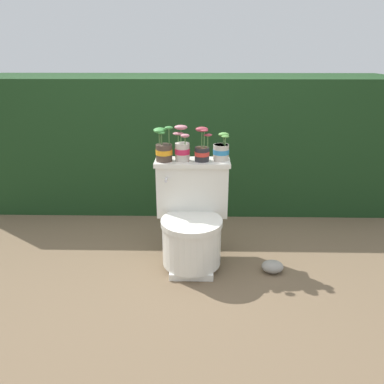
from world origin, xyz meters
name	(u,v)px	position (x,y,z in m)	size (l,w,h in m)	color
ground_plane	(178,270)	(0.00, 0.00, 0.00)	(12.00, 12.00, 0.00)	brown
hedge_backdrop	(185,140)	(0.00, 1.39, 0.60)	(3.91, 0.97, 1.21)	#193819
toilet	(192,220)	(0.10, 0.13, 0.32)	(0.52, 0.54, 0.71)	silver
potted_plant_left	(163,148)	(-0.10, 0.25, 0.80)	(0.14, 0.13, 0.23)	#47382D
potted_plant_midleft	(182,148)	(0.03, 0.26, 0.80)	(0.11, 0.13, 0.24)	beige
potted_plant_middle	(202,150)	(0.16, 0.25, 0.79)	(0.12, 0.10, 0.23)	#262628
potted_plant_midright	(221,150)	(0.29, 0.28, 0.78)	(0.11, 0.11, 0.19)	beige
garden_stone	(272,267)	(0.65, -0.01, 0.04)	(0.15, 0.12, 0.08)	gray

